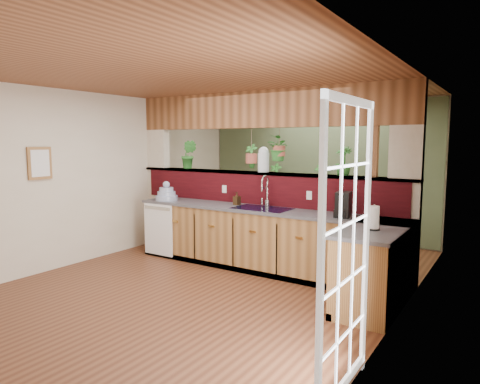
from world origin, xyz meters
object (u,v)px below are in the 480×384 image
Objects in this scene: faucet at (266,190)px; glass_jar at (263,159)px; paper_towel at (374,218)px; soap_dispenser at (237,199)px; coffee_maker at (343,205)px; dish_stack at (167,194)px; shelving_console at (297,211)px.

faucet is 1.23× the size of glass_jar.
faucet is at bearing 156.08° from paper_towel.
faucet is at bearing -53.27° from glass_jar.
coffee_maker is (1.69, -0.13, 0.05)m from soap_dispenser.
faucet is at bearing 8.37° from soap_dispenser.
soap_dispenser is 0.69× the size of paper_towel.
coffee_maker reaches higher than paper_towel.
shelving_console is at bearing 63.14° from dish_stack.
faucet is 2.27m from shelving_console.
coffee_maker is (2.93, 0.06, 0.05)m from dish_stack.
shelving_console is (1.21, 2.38, -0.50)m from dish_stack.
coffee_maker is 0.23× the size of shelving_console.
coffee_maker is 2.94m from shelving_console.
dish_stack is 0.94× the size of glass_jar.
dish_stack is 3.53m from paper_towel.
paper_towel is (3.49, -0.53, 0.03)m from dish_stack.
faucet is 1.96m from paper_towel.
soap_dispenser is at bearing 165.68° from coffee_maker.
dish_stack is 1.28× the size of paper_towel.
glass_jar is (-1.96, 1.01, 0.55)m from paper_towel.
soap_dispenser is 0.51× the size of glass_jar.
paper_towel is at bearing -8.67° from dish_stack.
glass_jar is (1.53, 0.48, 0.58)m from dish_stack.
dish_stack reaches higher than soap_dispenser.
faucet is 1.47× the size of coffee_maker.
dish_stack is 1.85× the size of soap_dispenser.
paper_towel is at bearing -27.41° from glass_jar.
dish_stack is 2.72m from shelving_console.
faucet is at bearing -59.42° from shelving_console.
dish_stack is 1.71m from glass_jar.
glass_jar is 0.27× the size of shelving_console.
glass_jar reaches higher than dish_stack.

